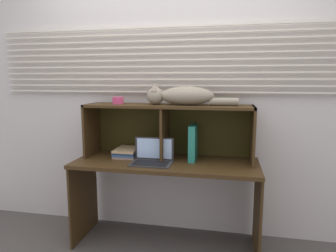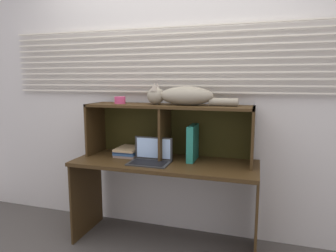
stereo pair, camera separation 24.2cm
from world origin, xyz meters
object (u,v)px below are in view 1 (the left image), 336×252
object	(u,v)px
small_basket	(118,100)
book_stack	(127,152)
laptop	(152,158)
binder_upright	(193,142)
cat	(182,96)

from	to	relation	value
small_basket	book_stack	bearing A→B (deg)	-1.17
laptop	binder_upright	world-z (taller)	binder_upright
cat	book_stack	bearing A→B (deg)	-179.82
cat	small_basket	size ratio (longest dim) A/B	7.88
laptop	binder_upright	distance (m)	0.37
book_stack	laptop	bearing A→B (deg)	-31.69
binder_upright	small_basket	xyz separation A→B (m)	(-0.65, 0.00, 0.34)
laptop	small_basket	bearing A→B (deg)	153.88
cat	small_basket	bearing A→B (deg)	180.00
book_stack	binder_upright	bearing A→B (deg)	0.15
cat	binder_upright	world-z (taller)	cat
laptop	small_basket	distance (m)	0.59
cat	book_stack	xyz separation A→B (m)	(-0.48, -0.00, -0.50)
cat	binder_upright	distance (m)	0.40
cat	small_basket	distance (m)	0.56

